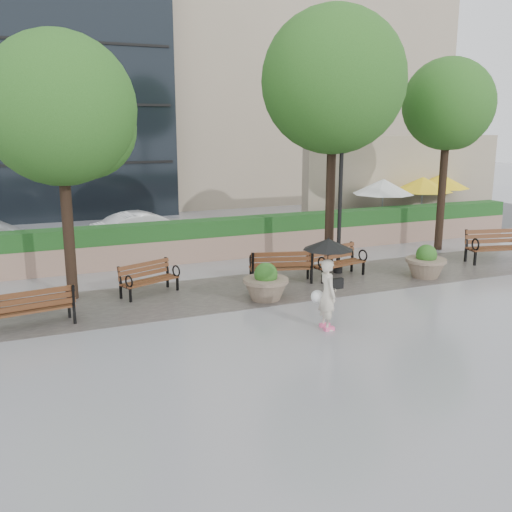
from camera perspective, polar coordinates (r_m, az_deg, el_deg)
name	(u,v)px	position (r m, az deg, el deg)	size (l,w,h in m)	color
ground	(334,318)	(13.56, 7.79, -6.20)	(100.00, 100.00, 0.00)	gray
cobble_strip	(279,286)	(16.08, 2.32, -3.02)	(28.00, 3.20, 0.01)	#383330
hedge_wall	(229,238)	(19.52, -2.70, 1.80)	(24.00, 0.80, 1.35)	#916E5D
cafe_wall	(404,181)	(26.58, 14.59, 7.25)	(10.00, 0.60, 4.00)	tan
cafe_hedge	(425,224)	(24.76, 16.56, 3.13)	(8.00, 0.50, 0.90)	#17451A
asphalt_street	(195,237)	(23.37, -6.12, 1.92)	(40.00, 7.00, 0.00)	black
bldg_stone	(288,35)	(38.25, 3.22, 21.24)	(18.00, 10.00, 20.00)	tan
bench_0	(34,316)	(13.69, -21.28, -5.59)	(1.80, 0.93, 0.92)	brown
bench_1	(150,285)	(15.47, -10.60, -2.92)	(1.70, 1.19, 0.85)	brown
bench_2	(281,273)	(16.39, 2.51, -1.71)	(1.90, 1.16, 0.96)	brown
bench_3	(338,268)	(17.10, 8.17, -1.23)	(1.85, 1.07, 0.94)	brown
bench_4	(496,253)	(20.41, 22.91, 0.28)	(2.11, 1.19, 1.07)	brown
planter_left	(266,285)	(14.74, 0.99, -2.96)	(1.18, 1.18, 0.99)	#7F6B56
planter_right	(426,265)	(17.65, 16.61, -0.83)	(1.19, 1.19, 1.00)	#7F6B56
lamppost	(340,217)	(17.35, 8.35, 3.89)	(0.28, 0.28, 3.95)	black
tree_0	(66,114)	(15.16, -18.48, 13.28)	(3.78, 3.74, 6.68)	black
tree_1	(337,86)	(17.66, 8.06, 16.46)	(4.25, 4.25, 7.82)	black
tree_2	(450,108)	(21.67, 18.81, 13.80)	(3.30, 3.18, 6.74)	black
patio_umb_white	(383,187)	(23.90, 12.61, 6.75)	(2.50, 2.50, 2.30)	black
patio_umb_yellow_a	(423,185)	(25.29, 16.34, 6.86)	(2.50, 2.50, 2.30)	black
patio_umb_yellow_b	(441,181)	(27.03, 18.01, 7.10)	(2.50, 2.50, 2.30)	black
car_right	(147,229)	(21.60, -10.81, 2.63)	(1.39, 3.98, 1.31)	silver
pedestrian	(328,275)	(12.54, 7.18, -1.87)	(1.10, 1.10, 2.02)	beige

